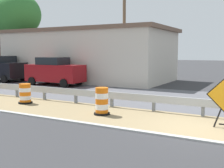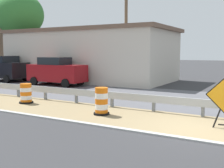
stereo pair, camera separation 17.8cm
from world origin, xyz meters
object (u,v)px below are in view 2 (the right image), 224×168
traffic_barrel_nearest (101,102)px  car_trailing_near_lane (57,71)px  traffic_barrel_close (26,94)px  utility_pole_near (126,28)px  car_distant_a (6,69)px

traffic_barrel_nearest → car_trailing_near_lane: bearing=50.0°
traffic_barrel_nearest → traffic_barrel_close: bearing=85.9°
car_trailing_near_lane → utility_pole_near: size_ratio=0.55×
traffic_barrel_close → utility_pole_near: utility_pole_near is taller
car_trailing_near_lane → car_distant_a: bearing=178.3°
car_trailing_near_lane → car_distant_a: 5.92m
utility_pole_near → car_trailing_near_lane: bearing=125.0°
car_distant_a → utility_pole_near: (2.87, -10.30, 3.26)m
car_distant_a → utility_pole_near: 11.18m
traffic_barrel_close → car_trailing_near_lane: size_ratio=0.21×
traffic_barrel_close → utility_pole_near: 10.51m
traffic_barrel_nearest → traffic_barrel_close: 4.64m
traffic_barrel_nearest → traffic_barrel_close: traffic_barrel_nearest is taller
car_trailing_near_lane → utility_pole_near: utility_pole_near is taller
utility_pole_near → traffic_barrel_close: bearing=176.2°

